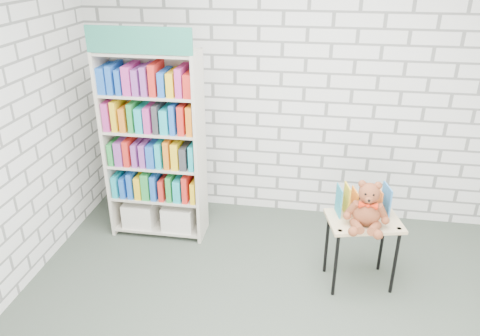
# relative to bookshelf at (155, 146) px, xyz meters

# --- Properties ---
(room_shell) EXTENTS (4.52, 4.02, 2.81)m
(room_shell) POSITION_rel_bookshelf_xyz_m (1.37, -1.36, 0.84)
(room_shell) COLOR silver
(room_shell) RESTS_ON ground
(bookshelf) EXTENTS (0.92, 0.36, 2.07)m
(bookshelf) POSITION_rel_bookshelf_xyz_m (0.00, 0.00, 0.00)
(bookshelf) COLOR beige
(bookshelf) RESTS_ON ground
(display_table) EXTENTS (0.66, 0.53, 0.63)m
(display_table) POSITION_rel_bookshelf_xyz_m (1.94, -0.52, -0.40)
(display_table) COLOR tan
(display_table) RESTS_ON ground
(table_books) EXTENTS (0.44, 0.27, 0.24)m
(table_books) POSITION_rel_bookshelf_xyz_m (1.92, -0.43, -0.19)
(table_books) COLOR teal
(table_books) RESTS_ON display_table
(teddy_bear) EXTENTS (0.36, 0.33, 0.39)m
(teddy_bear) POSITION_rel_bookshelf_xyz_m (1.94, -0.62, -0.16)
(teddy_bear) COLOR brown
(teddy_bear) RESTS_ON display_table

